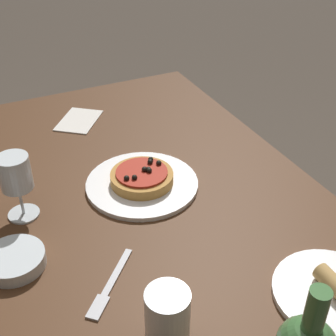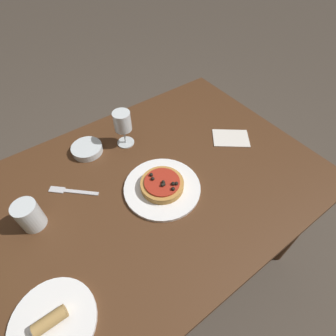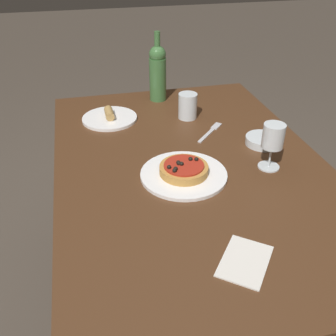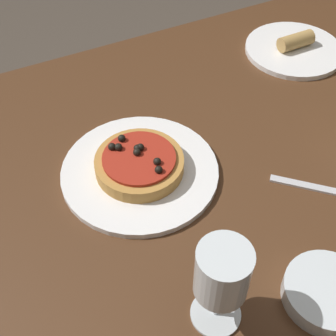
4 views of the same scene
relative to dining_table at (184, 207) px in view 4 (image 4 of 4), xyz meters
The scene contains 7 objects.
dining_table is the anchor object (origin of this frame).
dinner_plate 0.12m from the dining_table, 145.92° to the left, with size 0.29×0.29×0.01m.
pizza 0.14m from the dining_table, 145.72° to the left, with size 0.16×0.16×0.04m.
wine_glass 0.33m from the dining_table, 108.35° to the right, with size 0.07×0.07×0.16m.
side_bowl 0.32m from the dining_table, 76.01° to the right, with size 0.13×0.13×0.03m.
fork 0.27m from the dining_table, 33.74° to the right, with size 0.15×0.14×0.00m.
side_plate 0.49m from the dining_table, 29.58° to the left, with size 0.23×0.23×0.05m.
Camera 4 is at (-0.28, -0.48, 1.39)m, focal length 50.00 mm.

